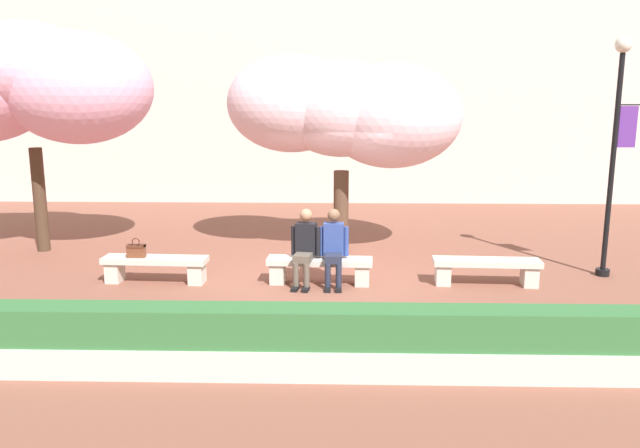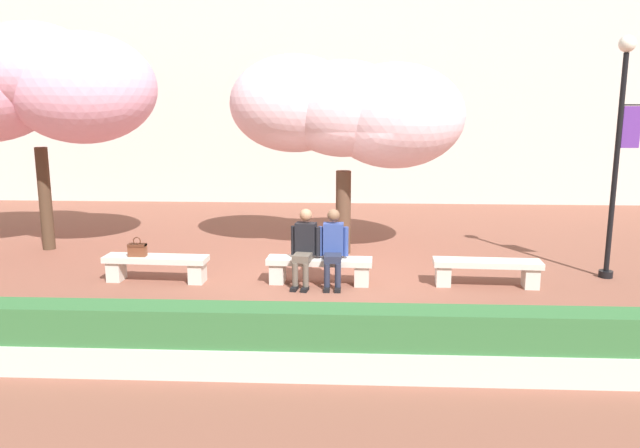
# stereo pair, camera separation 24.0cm
# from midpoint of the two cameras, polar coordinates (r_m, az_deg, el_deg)

# --- Properties ---
(ground_plane) EXTENTS (100.00, 100.00, 0.00)m
(ground_plane) POSITION_cam_midpoint_polar(r_m,az_deg,el_deg) (10.69, -0.68, -5.47)
(ground_plane) COLOR brown
(building_facade) EXTENTS (28.00, 4.00, 7.25)m
(building_facade) POSITION_cam_midpoint_polar(r_m,az_deg,el_deg) (20.63, 0.43, 12.85)
(building_facade) COLOR beige
(building_facade) RESTS_ON ground
(stone_bench_west_end) EXTENTS (1.80, 0.51, 0.45)m
(stone_bench_west_end) POSITION_cam_midpoint_polar(r_m,az_deg,el_deg) (11.08, -15.43, -3.67)
(stone_bench_west_end) COLOR beige
(stone_bench_west_end) RESTS_ON ground
(stone_bench_near_west) EXTENTS (1.80, 0.51, 0.45)m
(stone_bench_near_west) POSITION_cam_midpoint_polar(r_m,az_deg,el_deg) (10.61, -0.68, -3.91)
(stone_bench_near_west) COLOR beige
(stone_bench_near_west) RESTS_ON ground
(stone_bench_center) EXTENTS (1.80, 0.51, 0.45)m
(stone_bench_center) POSITION_cam_midpoint_polar(r_m,az_deg,el_deg) (10.87, 14.36, -3.89)
(stone_bench_center) COLOR beige
(stone_bench_center) RESTS_ON ground
(person_seated_left) EXTENTS (0.50, 0.72, 1.29)m
(person_seated_left) POSITION_cam_midpoint_polar(r_m,az_deg,el_deg) (10.47, -2.04, -1.89)
(person_seated_left) COLOR black
(person_seated_left) RESTS_ON ground
(person_seated_right) EXTENTS (0.51, 0.68, 1.29)m
(person_seated_right) POSITION_cam_midpoint_polar(r_m,az_deg,el_deg) (10.45, 0.59, -1.90)
(person_seated_right) COLOR black
(person_seated_right) RESTS_ON ground
(handbag) EXTENTS (0.30, 0.15, 0.34)m
(handbag) POSITION_cam_midpoint_polar(r_m,az_deg,el_deg) (11.08, -17.05, -2.28)
(handbag) COLOR brown
(handbag) RESTS_ON stone_bench_west_end
(cherry_tree_main) EXTENTS (4.67, 2.65, 3.97)m
(cherry_tree_main) POSITION_cam_midpoint_polar(r_m,az_deg,el_deg) (12.54, 1.76, 10.35)
(cherry_tree_main) COLOR #513828
(cherry_tree_main) RESTS_ON ground
(cherry_tree_secondary) EXTENTS (4.99, 3.03, 4.60)m
(cherry_tree_secondary) POSITION_cam_midpoint_polar(r_m,az_deg,el_deg) (13.85, -25.96, 11.54)
(cherry_tree_secondary) COLOR #473323
(cherry_tree_secondary) RESTS_ON ground
(lamp_post_with_banner) EXTENTS (0.54, 0.28, 4.13)m
(lamp_post_with_banner) POSITION_cam_midpoint_polar(r_m,az_deg,el_deg) (11.83, 24.89, 7.31)
(lamp_post_with_banner) COLOR black
(lamp_post_with_banner) RESTS_ON ground
(planter_hedge_foreground) EXTENTS (12.20, 0.50, 0.80)m
(planter_hedge_foreground) POSITION_cam_midpoint_polar(r_m,az_deg,el_deg) (7.20, -1.79, -10.79)
(planter_hedge_foreground) COLOR beige
(planter_hedge_foreground) RESTS_ON ground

